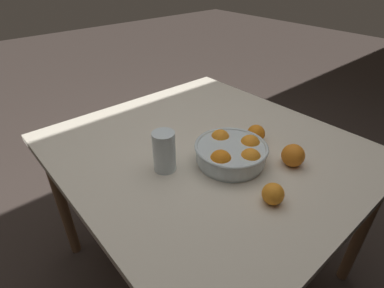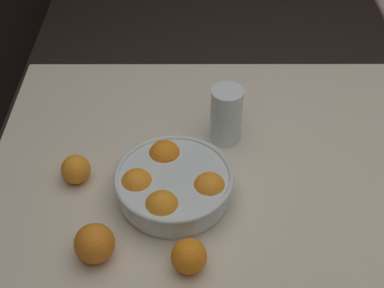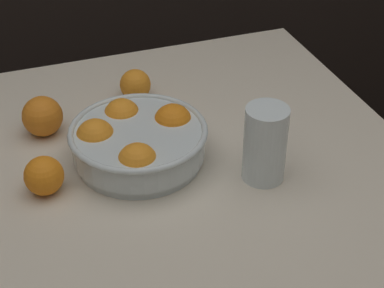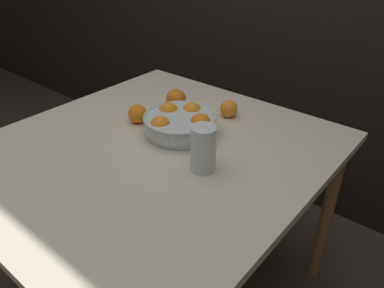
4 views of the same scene
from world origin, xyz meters
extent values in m
cube|color=beige|center=(0.00, 0.00, 0.73)|extent=(1.09, 1.17, 0.03)
cylinder|color=#936B47|center=(0.49, -0.53, 0.36)|extent=(0.05, 0.05, 0.72)
cylinder|color=#936B47|center=(0.49, 0.53, 0.36)|extent=(0.05, 0.05, 0.72)
cylinder|color=silver|center=(0.01, 0.14, 0.76)|extent=(0.24, 0.24, 0.02)
cylinder|color=silver|center=(0.01, 0.14, 0.79)|extent=(0.26, 0.26, 0.05)
torus|color=silver|center=(0.01, 0.14, 0.82)|extent=(0.27, 0.27, 0.01)
sphere|color=orange|center=(0.09, 0.16, 0.80)|extent=(0.08, 0.08, 0.08)
sphere|color=orange|center=(0.00, 0.22, 0.80)|extent=(0.07, 0.07, 0.07)
sphere|color=orange|center=(-0.07, 0.16, 0.80)|extent=(0.08, 0.08, 0.08)
sphere|color=orange|center=(-0.01, 0.06, 0.80)|extent=(0.08, 0.08, 0.08)
cylinder|color=#F4A314|center=(0.22, 0.01, 0.79)|extent=(0.07, 0.07, 0.09)
cylinder|color=silver|center=(0.22, 0.01, 0.82)|extent=(0.08, 0.08, 0.15)
sphere|color=orange|center=(-0.15, 0.29, 0.79)|extent=(0.08, 0.08, 0.08)
sphere|color=orange|center=(0.07, 0.37, 0.78)|extent=(0.07, 0.07, 0.07)
sphere|color=orange|center=(-0.18, 0.10, 0.78)|extent=(0.07, 0.07, 0.07)
camera|label=1|loc=(0.71, 0.73, 1.41)|focal=28.00mm
camera|label=2|loc=(-0.80, 0.10, 1.68)|focal=50.00mm
camera|label=3|loc=(-0.23, -0.85, 1.50)|focal=60.00mm
camera|label=4|loc=(0.82, -0.77, 1.42)|focal=35.00mm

